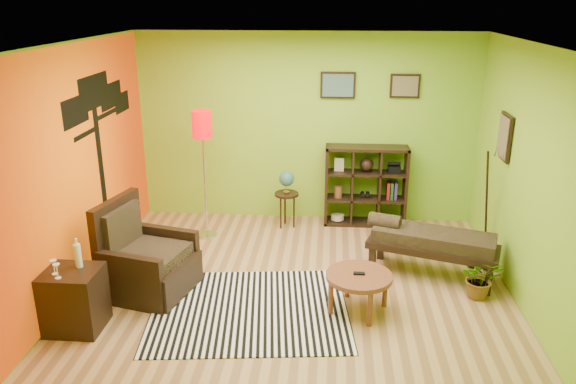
# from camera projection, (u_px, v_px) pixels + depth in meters

# --- Properties ---
(ground) EXTENTS (5.00, 5.00, 0.00)m
(ground) POSITION_uv_depth(u_px,v_px,m) (296.00, 286.00, 6.66)
(ground) COLOR tan
(ground) RESTS_ON ground
(room_shell) EXTENTS (5.04, 4.54, 2.82)m
(room_shell) POSITION_uv_depth(u_px,v_px,m) (288.00, 138.00, 6.08)
(room_shell) COLOR #85C12A
(room_shell) RESTS_ON ground
(zebra_rug) EXTENTS (2.32, 1.98, 0.01)m
(zebra_rug) POSITION_uv_depth(u_px,v_px,m) (250.00, 309.00, 6.16)
(zebra_rug) COLOR white
(zebra_rug) RESTS_ON ground
(coffee_table) EXTENTS (0.71, 0.71, 0.46)m
(coffee_table) POSITION_uv_depth(u_px,v_px,m) (359.00, 279.00, 6.03)
(coffee_table) COLOR brown
(coffee_table) RESTS_ON ground
(armchair) EXTENTS (1.08, 1.08, 1.09)m
(armchair) POSITION_uv_depth(u_px,v_px,m) (145.00, 264.00, 6.48)
(armchair) COLOR black
(armchair) RESTS_ON ground
(side_cabinet) EXTENTS (0.55, 0.50, 0.97)m
(side_cabinet) POSITION_uv_depth(u_px,v_px,m) (74.00, 299.00, 5.73)
(side_cabinet) COLOR black
(side_cabinet) RESTS_ON ground
(floor_lamp) EXTENTS (0.27, 0.27, 1.82)m
(floor_lamp) POSITION_uv_depth(u_px,v_px,m) (202.00, 136.00, 7.57)
(floor_lamp) COLOR silver
(floor_lamp) RESTS_ON ground
(globe_table) EXTENTS (0.35, 0.35, 0.86)m
(globe_table) POSITION_uv_depth(u_px,v_px,m) (287.00, 185.00, 8.17)
(globe_table) COLOR black
(globe_table) RESTS_ON ground
(cube_shelf) EXTENTS (1.20, 0.35, 1.20)m
(cube_shelf) POSITION_uv_depth(u_px,v_px,m) (366.00, 186.00, 8.30)
(cube_shelf) COLOR black
(cube_shelf) RESTS_ON ground
(bench) EXTENTS (1.64, 1.01, 0.72)m
(bench) POSITION_uv_depth(u_px,v_px,m) (429.00, 241.00, 6.79)
(bench) COLOR black
(bench) RESTS_ON ground
(potted_plant) EXTENTS (0.44, 0.49, 0.38)m
(potted_plant) POSITION_uv_depth(u_px,v_px,m) (480.00, 282.00, 6.36)
(potted_plant) COLOR #26661E
(potted_plant) RESTS_ON ground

